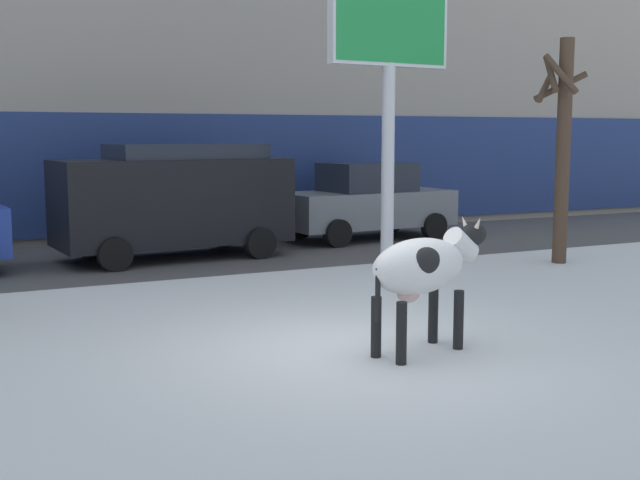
{
  "coord_description": "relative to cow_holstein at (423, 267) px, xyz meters",
  "views": [
    {
      "loc": [
        -4.44,
        -8.14,
        2.52
      ],
      "look_at": [
        0.28,
        1.52,
        1.1
      ],
      "focal_mm": 45.2,
      "sensor_mm": 36.0,
      "label": 1
    }
  ],
  "objects": [
    {
      "name": "ground_plane",
      "position": [
        -0.62,
        0.48,
        -1.0
      ],
      "size": [
        120.0,
        120.0,
        0.0
      ],
      "primitive_type": "plane",
      "color": "white"
    },
    {
      "name": "road_strip",
      "position": [
        -0.62,
        8.67,
        -1.0
      ],
      "size": [
        60.0,
        5.6,
        0.01
      ],
      "primitive_type": "cube",
      "color": "#514F4C",
      "rests_on": "ground"
    },
    {
      "name": "cow_holstein",
      "position": [
        0.0,
        0.0,
        0.0
      ],
      "size": [
        1.93,
        0.95,
        1.54
      ],
      "color": "silver",
      "rests_on": "ground"
    },
    {
      "name": "billboard",
      "position": [
        2.63,
        5.2,
        3.31
      ],
      "size": [
        2.53,
        0.43,
        5.56
      ],
      "color": "silver",
      "rests_on": "ground"
    },
    {
      "name": "car_black_van",
      "position": [
        -0.58,
        8.25,
        0.24
      ],
      "size": [
        4.74,
        2.4,
        2.32
      ],
      "color": "black",
      "rests_on": "ground"
    },
    {
      "name": "car_grey_sedan",
      "position": [
        4.41,
        9.17,
        -0.09
      ],
      "size": [
        4.33,
        2.24,
        1.84
      ],
      "color": "slate",
      "rests_on": "ground"
    },
    {
      "name": "bare_tree_left_lot",
      "position": [
        6.04,
        4.38,
        1.38
      ],
      "size": [
        1.34,
        1.23,
        4.34
      ],
      "color": "#4C3828",
      "rests_on": "ground"
    }
  ]
}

